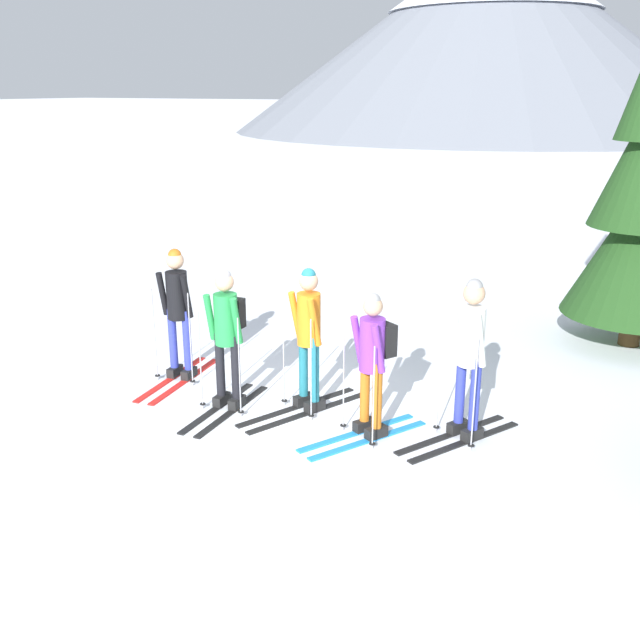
# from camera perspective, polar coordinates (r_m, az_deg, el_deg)

# --- Properties ---
(ground_plane) EXTENTS (400.00, 400.00, 0.00)m
(ground_plane) POSITION_cam_1_polar(r_m,az_deg,el_deg) (8.94, -2.15, -6.92)
(ground_plane) COLOR white
(skier_in_black) EXTENTS (0.61, 1.69, 1.78)m
(skier_in_black) POSITION_cam_1_polar(r_m,az_deg,el_deg) (9.66, -11.16, 0.90)
(skier_in_black) COLOR red
(skier_in_black) RESTS_ON ground
(skier_in_green) EXTENTS (0.61, 1.59, 1.74)m
(skier_in_green) POSITION_cam_1_polar(r_m,az_deg,el_deg) (8.68, -7.34, -0.85)
(skier_in_green) COLOR black
(skier_in_green) RESTS_ON ground
(skier_in_orange) EXTENTS (1.00, 1.73, 1.76)m
(skier_in_orange) POSITION_cam_1_polar(r_m,az_deg,el_deg) (8.55, -0.94, -1.09)
(skier_in_orange) COLOR black
(skier_in_orange) RESTS_ON ground
(skier_in_purple) EXTENTS (1.04, 1.55, 1.67)m
(skier_in_purple) POSITION_cam_1_polar(r_m,az_deg,el_deg) (7.92, 4.17, -2.97)
(skier_in_purple) COLOR #1E84D1
(skier_in_purple) RESTS_ON ground
(skier_in_white) EXTENTS (1.04, 1.58, 1.83)m
(skier_in_white) POSITION_cam_1_polar(r_m,az_deg,el_deg) (7.99, 11.70, -2.44)
(skier_in_white) COLOR black
(skier_in_white) RESTS_ON ground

